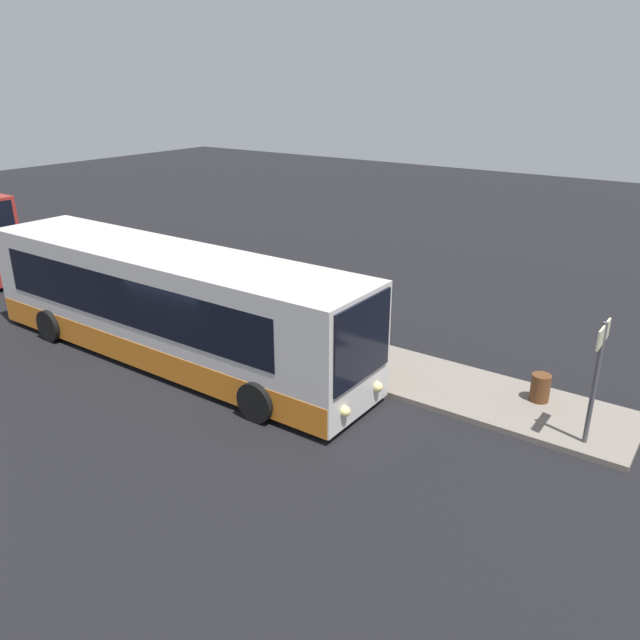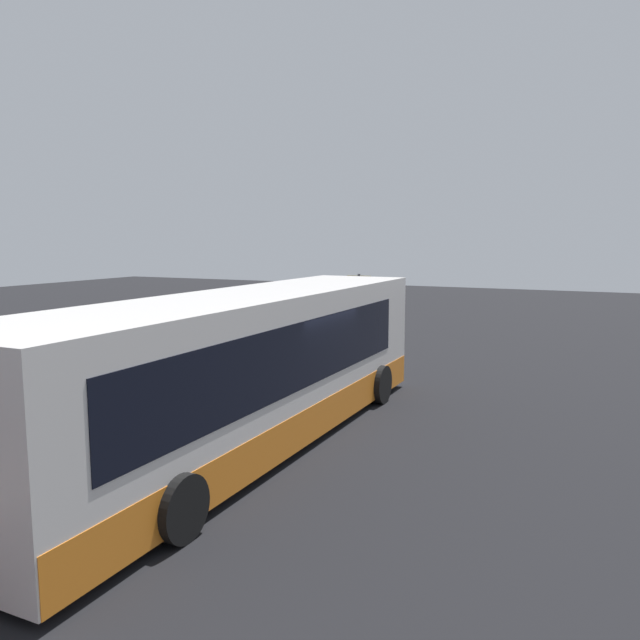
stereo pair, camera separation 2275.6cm
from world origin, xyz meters
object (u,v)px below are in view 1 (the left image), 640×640
(suitcase, at_px, (300,335))
(sign_post, at_px, (598,367))
(passenger_boarding, at_px, (344,326))
(passenger_with_bags, at_px, (278,316))
(bus_lead, at_px, (167,306))
(trash_bin, at_px, (540,388))
(passenger_waiting, at_px, (246,297))

(suitcase, xyz_separation_m, sign_post, (7.65, -0.47, 1.34))
(passenger_boarding, xyz_separation_m, suitcase, (-1.39, -0.07, -0.57))
(passenger_with_bags, distance_m, sign_post, 8.13)
(bus_lead, relative_size, trash_bin, 18.64)
(passenger_boarding, relative_size, suitcase, 1.80)
(bus_lead, xyz_separation_m, suitcase, (2.66, 2.30, -0.99))
(passenger_with_bags, relative_size, suitcase, 1.88)
(bus_lead, bearing_deg, passenger_waiting, 79.01)
(bus_lead, height_order, passenger_with_bags, bus_lead)
(bus_lead, relative_size, passenger_waiting, 6.81)
(passenger_waiting, xyz_separation_m, trash_bin, (8.50, 0.50, -0.63))
(passenger_waiting, relative_size, passenger_with_bags, 1.01)
(bus_lead, xyz_separation_m, passenger_boarding, (4.06, 2.36, -0.42))
(passenger_boarding, height_order, trash_bin, passenger_boarding)
(passenger_with_bags, distance_m, trash_bin, 6.91)
(passenger_boarding, distance_m, sign_post, 6.32)
(passenger_waiting, distance_m, trash_bin, 8.54)
(passenger_waiting, bearing_deg, passenger_boarding, 17.79)
(suitcase, height_order, trash_bin, suitcase)
(bus_lead, bearing_deg, suitcase, 40.80)
(passenger_boarding, height_order, passenger_waiting, passenger_waiting)
(bus_lead, relative_size, passenger_boarding, 7.20)
(passenger_boarding, distance_m, passenger_waiting, 3.57)
(passenger_boarding, distance_m, suitcase, 1.51)
(passenger_boarding, distance_m, passenger_with_bags, 1.91)
(passenger_boarding, height_order, passenger_with_bags, passenger_with_bags)
(suitcase, bearing_deg, sign_post, -3.55)
(passenger_with_bags, distance_m, suitcase, 0.85)
(passenger_waiting, height_order, suitcase, passenger_waiting)
(bus_lead, height_order, passenger_waiting, bus_lead)
(bus_lead, height_order, passenger_boarding, bus_lead)
(bus_lead, relative_size, suitcase, 12.97)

